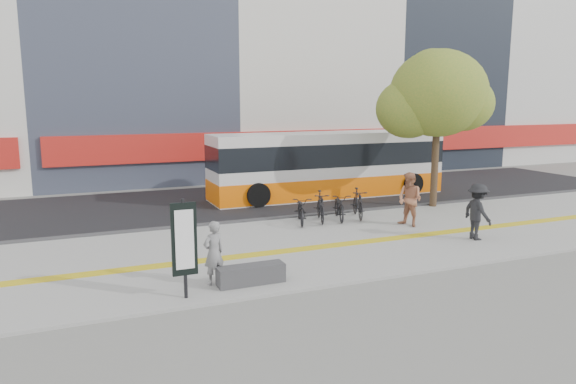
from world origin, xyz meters
name	(u,v)px	position (x,y,z in m)	size (l,w,h in m)	color
ground	(327,260)	(0.00, 0.00, 0.00)	(120.00, 120.00, 0.00)	slate
sidewalk	(304,245)	(0.00, 1.50, 0.04)	(40.00, 7.00, 0.08)	gray
tactile_strip	(311,248)	(0.00, 1.00, 0.09)	(40.00, 0.45, 0.01)	gold
street	(232,202)	(0.00, 9.00, 0.03)	(40.00, 8.00, 0.06)	black
curb	(264,220)	(0.00, 5.00, 0.07)	(40.00, 0.25, 0.14)	#323234
bench	(251,274)	(-2.60, -1.20, 0.30)	(1.60, 0.45, 0.45)	#323234
signboard	(184,241)	(-4.20, -1.51, 1.37)	(0.55, 0.10, 2.20)	black
street_tree	(436,95)	(7.18, 4.82, 4.51)	(4.40, 3.80, 6.31)	#322216
bus	(329,166)	(4.36, 8.50, 1.40)	(10.73, 2.54, 2.86)	silver
bicycle_row	(329,207)	(2.11, 4.00, 0.59)	(3.42, 1.95, 1.07)	black
seated_woman	(214,253)	(-3.40, -0.88, 0.84)	(0.55, 0.36, 1.51)	black
pedestrian_tan	(410,199)	(4.25, 2.19, 1.00)	(0.90, 0.70, 1.85)	#A86B4B
pedestrian_dark	(478,212)	(5.14, -0.07, 0.96)	(1.13, 0.65, 1.75)	black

